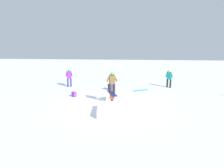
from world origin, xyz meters
TOP-DOWN VIEW (x-y plane):
  - ground_plane at (0.00, 0.00)m, footprint 60.00×60.00m
  - rail_feature at (0.00, 0.00)m, footprint 1.97×0.44m
  - snow_kicker_ramp at (-1.77, -0.15)m, footprint 1.92×1.64m
  - main_rider_on_rail at (0.00, 0.00)m, footprint 1.50×0.78m
  - bystander_purple at (4.67, 3.98)m, footprint 0.33×0.58m
  - bystander_teal at (5.09, -4.29)m, footprint 0.41×0.61m
  - loose_snowboard_cyan at (3.74, -1.90)m, footprint 0.89×1.30m
  - folding_chair at (3.66, 0.33)m, footprint 0.62×0.62m
  - backpack_on_snow at (1.47, 2.77)m, footprint 0.36×0.37m

SIDE VIEW (x-z plane):
  - ground_plane at x=0.00m, z-range 0.00..0.00m
  - loose_snowboard_cyan at x=3.74m, z-range 0.00..0.02m
  - backpack_on_snow at x=1.47m, z-range 0.00..0.34m
  - snow_kicker_ramp at x=-1.77m, z-range 0.00..0.44m
  - folding_chair at x=3.66m, z-range -0.03..0.85m
  - rail_feature at x=0.00m, z-range 0.22..0.86m
  - bystander_teal at x=5.09m, z-range 0.09..1.55m
  - bystander_purple at x=4.67m, z-range 0.09..1.55m
  - main_rider_on_rail at x=0.00m, z-range 0.63..1.96m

